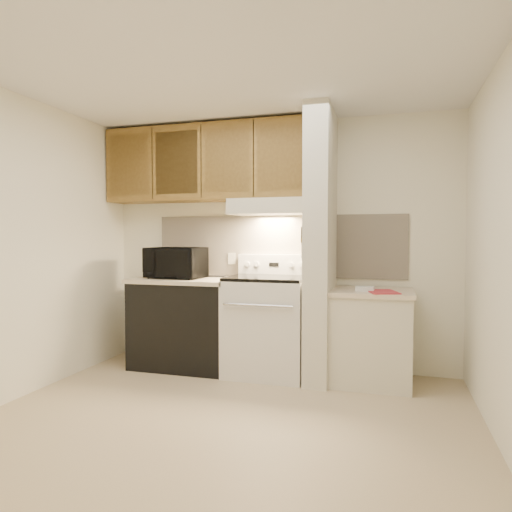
% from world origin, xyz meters
% --- Properties ---
extents(floor, '(3.60, 3.60, 0.00)m').
position_xyz_m(floor, '(0.00, 0.00, 0.00)').
color(floor, tan).
rests_on(floor, ground).
extents(ceiling, '(3.60, 3.60, 0.00)m').
position_xyz_m(ceiling, '(0.00, 0.00, 2.50)').
color(ceiling, white).
rests_on(ceiling, wall_back).
extents(wall_back, '(3.60, 2.50, 0.02)m').
position_xyz_m(wall_back, '(0.00, 1.50, 1.25)').
color(wall_back, white).
rests_on(wall_back, floor).
extents(wall_left, '(0.02, 3.00, 2.50)m').
position_xyz_m(wall_left, '(-1.80, 0.00, 1.25)').
color(wall_left, white).
rests_on(wall_left, floor).
extents(wall_right, '(0.02, 3.00, 2.50)m').
position_xyz_m(wall_right, '(1.80, 0.00, 1.25)').
color(wall_right, white).
rests_on(wall_right, floor).
extents(backsplash, '(2.60, 0.02, 0.63)m').
position_xyz_m(backsplash, '(0.00, 1.49, 1.24)').
color(backsplash, '#F0DEC4').
rests_on(backsplash, wall_back).
extents(range_body, '(0.76, 0.65, 0.92)m').
position_xyz_m(range_body, '(0.00, 1.16, 0.46)').
color(range_body, silver).
rests_on(range_body, floor).
extents(oven_window, '(0.50, 0.01, 0.30)m').
position_xyz_m(oven_window, '(0.00, 0.84, 0.50)').
color(oven_window, black).
rests_on(oven_window, range_body).
extents(oven_handle, '(0.65, 0.02, 0.02)m').
position_xyz_m(oven_handle, '(0.00, 0.80, 0.72)').
color(oven_handle, silver).
rests_on(oven_handle, range_body).
extents(cooktop, '(0.74, 0.64, 0.03)m').
position_xyz_m(cooktop, '(0.00, 1.16, 0.94)').
color(cooktop, black).
rests_on(cooktop, range_body).
extents(range_backguard, '(0.76, 0.08, 0.20)m').
position_xyz_m(range_backguard, '(0.00, 1.44, 1.05)').
color(range_backguard, silver).
rests_on(range_backguard, range_body).
extents(range_display, '(0.10, 0.01, 0.04)m').
position_xyz_m(range_display, '(0.00, 1.40, 1.05)').
color(range_display, black).
rests_on(range_display, range_backguard).
extents(range_knob_left_outer, '(0.05, 0.02, 0.05)m').
position_xyz_m(range_knob_left_outer, '(-0.28, 1.40, 1.05)').
color(range_knob_left_outer, silver).
rests_on(range_knob_left_outer, range_backguard).
extents(range_knob_left_inner, '(0.05, 0.02, 0.05)m').
position_xyz_m(range_knob_left_inner, '(-0.18, 1.40, 1.05)').
color(range_knob_left_inner, silver).
rests_on(range_knob_left_inner, range_backguard).
extents(range_knob_right_inner, '(0.05, 0.02, 0.05)m').
position_xyz_m(range_knob_right_inner, '(0.18, 1.40, 1.05)').
color(range_knob_right_inner, silver).
rests_on(range_knob_right_inner, range_backguard).
extents(range_knob_right_outer, '(0.05, 0.02, 0.05)m').
position_xyz_m(range_knob_right_outer, '(0.28, 1.40, 1.05)').
color(range_knob_right_outer, silver).
rests_on(range_knob_right_outer, range_backguard).
extents(dishwasher_front, '(1.00, 0.63, 0.87)m').
position_xyz_m(dishwasher_front, '(-0.88, 1.17, 0.43)').
color(dishwasher_front, black).
rests_on(dishwasher_front, floor).
extents(left_countertop, '(1.04, 0.67, 0.04)m').
position_xyz_m(left_countertop, '(-0.88, 1.17, 0.89)').
color(left_countertop, beige).
rests_on(left_countertop, dishwasher_front).
extents(spoon_rest, '(0.24, 0.10, 0.02)m').
position_xyz_m(spoon_rest, '(-0.64, 1.36, 0.92)').
color(spoon_rest, black).
rests_on(spoon_rest, left_countertop).
extents(teal_jar, '(0.13, 0.13, 0.11)m').
position_xyz_m(teal_jar, '(-0.83, 1.23, 0.97)').
color(teal_jar, '#216858').
rests_on(teal_jar, left_countertop).
extents(outlet, '(0.08, 0.01, 0.12)m').
position_xyz_m(outlet, '(-0.48, 1.48, 1.10)').
color(outlet, beige).
rests_on(outlet, backsplash).
extents(microwave, '(0.58, 0.41, 0.31)m').
position_xyz_m(microwave, '(-0.97, 1.15, 1.07)').
color(microwave, black).
rests_on(microwave, left_countertop).
extents(partition_pillar, '(0.22, 0.70, 2.50)m').
position_xyz_m(partition_pillar, '(0.51, 1.15, 1.25)').
color(partition_pillar, beige).
rests_on(partition_pillar, floor).
extents(pillar_trim, '(0.01, 0.70, 0.04)m').
position_xyz_m(pillar_trim, '(0.39, 1.15, 1.30)').
color(pillar_trim, olive).
rests_on(pillar_trim, partition_pillar).
extents(knife_strip, '(0.02, 0.42, 0.04)m').
position_xyz_m(knife_strip, '(0.39, 1.10, 1.32)').
color(knife_strip, black).
rests_on(knife_strip, partition_pillar).
extents(knife_blade_a, '(0.01, 0.03, 0.16)m').
position_xyz_m(knife_blade_a, '(0.38, 0.93, 1.22)').
color(knife_blade_a, silver).
rests_on(knife_blade_a, knife_strip).
extents(knife_handle_a, '(0.02, 0.02, 0.10)m').
position_xyz_m(knife_handle_a, '(0.38, 0.93, 1.37)').
color(knife_handle_a, black).
rests_on(knife_handle_a, knife_strip).
extents(knife_blade_b, '(0.01, 0.04, 0.18)m').
position_xyz_m(knife_blade_b, '(0.38, 1.02, 1.21)').
color(knife_blade_b, silver).
rests_on(knife_blade_b, knife_strip).
extents(knife_handle_b, '(0.02, 0.02, 0.10)m').
position_xyz_m(knife_handle_b, '(0.38, 1.02, 1.37)').
color(knife_handle_b, black).
rests_on(knife_handle_b, knife_strip).
extents(knife_blade_c, '(0.01, 0.04, 0.20)m').
position_xyz_m(knife_blade_c, '(0.38, 1.09, 1.20)').
color(knife_blade_c, silver).
rests_on(knife_blade_c, knife_strip).
extents(knife_handle_c, '(0.02, 0.02, 0.10)m').
position_xyz_m(knife_handle_c, '(0.38, 1.09, 1.37)').
color(knife_handle_c, black).
rests_on(knife_handle_c, knife_strip).
extents(knife_blade_d, '(0.01, 0.04, 0.16)m').
position_xyz_m(knife_blade_d, '(0.38, 1.18, 1.22)').
color(knife_blade_d, silver).
rests_on(knife_blade_d, knife_strip).
extents(knife_handle_d, '(0.02, 0.02, 0.10)m').
position_xyz_m(knife_handle_d, '(0.38, 1.17, 1.37)').
color(knife_handle_d, black).
rests_on(knife_handle_d, knife_strip).
extents(knife_blade_e, '(0.01, 0.04, 0.18)m').
position_xyz_m(knife_blade_e, '(0.38, 1.27, 1.21)').
color(knife_blade_e, silver).
rests_on(knife_blade_e, knife_strip).
extents(knife_handle_e, '(0.02, 0.02, 0.10)m').
position_xyz_m(knife_handle_e, '(0.38, 1.26, 1.37)').
color(knife_handle_e, black).
rests_on(knife_handle_e, knife_strip).
extents(oven_mitt, '(0.03, 0.11, 0.27)m').
position_xyz_m(oven_mitt, '(0.38, 1.32, 1.22)').
color(oven_mitt, gray).
rests_on(oven_mitt, partition_pillar).
extents(right_cab_base, '(0.70, 0.60, 0.81)m').
position_xyz_m(right_cab_base, '(0.97, 1.15, 0.40)').
color(right_cab_base, beige).
rests_on(right_cab_base, floor).
extents(right_countertop, '(0.74, 0.64, 0.04)m').
position_xyz_m(right_countertop, '(0.97, 1.15, 0.83)').
color(right_countertop, beige).
rests_on(right_countertop, right_cab_base).
extents(red_folder, '(0.31, 0.37, 0.01)m').
position_xyz_m(red_folder, '(1.07, 1.00, 0.86)').
color(red_folder, '#B62D37').
rests_on(red_folder, right_countertop).
extents(white_box, '(0.16, 0.11, 0.04)m').
position_xyz_m(white_box, '(0.92, 1.05, 0.87)').
color(white_box, white).
rests_on(white_box, right_countertop).
extents(range_hood, '(0.78, 0.44, 0.15)m').
position_xyz_m(range_hood, '(0.00, 1.28, 1.62)').
color(range_hood, beige).
rests_on(range_hood, upper_cabinets).
extents(hood_lip, '(0.78, 0.04, 0.06)m').
position_xyz_m(hood_lip, '(0.00, 1.07, 1.58)').
color(hood_lip, beige).
rests_on(hood_lip, range_hood).
extents(upper_cabinets, '(2.18, 0.33, 0.77)m').
position_xyz_m(upper_cabinets, '(-0.69, 1.32, 2.08)').
color(upper_cabinets, olive).
rests_on(upper_cabinets, wall_back).
extents(cab_door_a, '(0.46, 0.01, 0.63)m').
position_xyz_m(cab_door_a, '(-1.51, 1.17, 2.08)').
color(cab_door_a, olive).
rests_on(cab_door_a, upper_cabinets).
extents(cab_gap_a, '(0.01, 0.01, 0.73)m').
position_xyz_m(cab_gap_a, '(-1.23, 1.16, 2.08)').
color(cab_gap_a, black).
rests_on(cab_gap_a, upper_cabinets).
extents(cab_door_b, '(0.46, 0.01, 0.63)m').
position_xyz_m(cab_door_b, '(-0.96, 1.17, 2.08)').
color(cab_door_b, olive).
rests_on(cab_door_b, upper_cabinets).
extents(cab_gap_b, '(0.01, 0.01, 0.73)m').
position_xyz_m(cab_gap_b, '(-0.69, 1.16, 2.08)').
color(cab_gap_b, black).
rests_on(cab_gap_b, upper_cabinets).
extents(cab_door_c, '(0.46, 0.01, 0.63)m').
position_xyz_m(cab_door_c, '(-0.42, 1.17, 2.08)').
color(cab_door_c, olive).
rests_on(cab_door_c, upper_cabinets).
extents(cab_gap_c, '(0.01, 0.01, 0.73)m').
position_xyz_m(cab_gap_c, '(-0.14, 1.16, 2.08)').
color(cab_gap_c, black).
rests_on(cab_gap_c, upper_cabinets).
extents(cab_door_d, '(0.46, 0.01, 0.63)m').
position_xyz_m(cab_door_d, '(0.13, 1.17, 2.08)').
color(cab_door_d, olive).
rests_on(cab_door_d, upper_cabinets).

